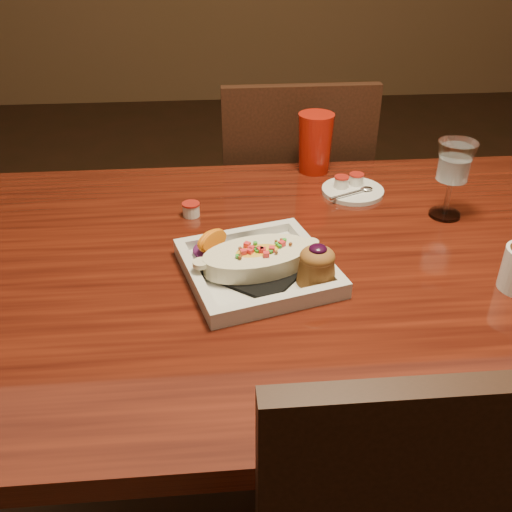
{
  "coord_description": "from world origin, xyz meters",
  "views": [
    {
      "loc": [
        -0.23,
        -0.88,
        1.32
      ],
      "look_at": [
        -0.16,
        -0.01,
        0.77
      ],
      "focal_mm": 40.0,
      "sensor_mm": 36.0,
      "label": 1
    }
  ],
  "objects": [
    {
      "name": "saucer",
      "position": [
        0.08,
        0.27,
        0.76
      ],
      "size": [
        0.14,
        0.14,
        0.1
      ],
      "color": "silver",
      "rests_on": "table"
    },
    {
      "name": "red_tumbler",
      "position": [
        0.02,
        0.4,
        0.82
      ],
      "size": [
        0.09,
        0.09,
        0.14
      ],
      "primitive_type": "cone",
      "color": "#A8180C",
      "rests_on": "table"
    },
    {
      "name": "creamer_loose",
      "position": [
        -0.28,
        0.19,
        0.76
      ],
      "size": [
        0.04,
        0.04,
        0.03
      ],
      "color": "silver",
      "rests_on": "table"
    },
    {
      "name": "floor",
      "position": [
        0.0,
        0.0,
        0.0
      ],
      "size": [
        7.0,
        7.0,
        0.0
      ],
      "primitive_type": "plane",
      "color": "black",
      "rests_on": "ground"
    },
    {
      "name": "chair_far",
      "position": [
        -0.0,
        0.63,
        0.51
      ],
      "size": [
        0.42,
        0.42,
        0.93
      ],
      "rotation": [
        0.0,
        0.0,
        3.14
      ],
      "color": "black",
      "rests_on": "floor"
    },
    {
      "name": "plate",
      "position": [
        -0.15,
        -0.05,
        0.78
      ],
      "size": [
        0.3,
        0.3,
        0.08
      ],
      "rotation": [
        0.0,
        0.0,
        0.27
      ],
      "color": "silver",
      "rests_on": "table"
    },
    {
      "name": "table",
      "position": [
        0.0,
        0.0,
        0.65
      ],
      "size": [
        1.5,
        0.9,
        0.75
      ],
      "color": "#5F1B0D",
      "rests_on": "floor"
    },
    {
      "name": "goblet",
      "position": [
        0.25,
        0.14,
        0.86
      ],
      "size": [
        0.08,
        0.08,
        0.16
      ],
      "color": "silver",
      "rests_on": "table"
    }
  ]
}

